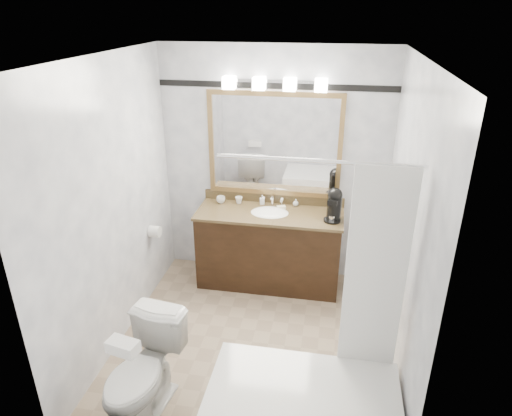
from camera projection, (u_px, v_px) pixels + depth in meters
The scene contains 15 objects.
room at pixel (251, 219), 3.68m from camera, with size 2.42×2.62×2.52m.
vanity at pixel (269, 247), 4.92m from camera, with size 1.53×0.58×0.97m.
mirror at pixel (274, 145), 4.73m from camera, with size 1.40×0.04×1.10m.
vanity_light_bar at pixel (275, 83), 4.42m from camera, with size 1.02×0.14×0.12m.
accent_stripe at pixel (275, 86), 4.49m from camera, with size 2.40×0.01×0.06m, color black.
bathtub at pixel (306, 405), 3.18m from camera, with size 1.30×0.75×1.96m.
tp_roll at pixel (155, 232), 4.68m from camera, with size 0.12×0.12×0.11m, color white.
toilet at pixel (142, 373), 3.31m from camera, with size 0.43×0.75×0.76m, color white.
tissue_box at pixel (123, 347), 2.96m from camera, with size 0.21×0.11×0.08m, color white.
coffee_maker at pixel (334, 204), 4.54m from camera, with size 0.17×0.22×0.33m.
cup_left at pixel (221, 200), 4.97m from camera, with size 0.09×0.09×0.07m, color white.
cup_right at pixel (239, 200), 4.96m from camera, with size 0.08×0.08×0.07m, color white.
soap_bottle_a at pixel (262, 200), 4.93m from camera, with size 0.05×0.05×0.10m, color white.
soap_bottle_b at pixel (296, 203), 4.89m from camera, with size 0.06×0.06×0.08m, color white.
soap_bar at pixel (281, 207), 4.84m from camera, with size 0.09×0.06×0.03m, color beige.
Camera 1 is at (0.62, -3.26, 2.84)m, focal length 32.00 mm.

